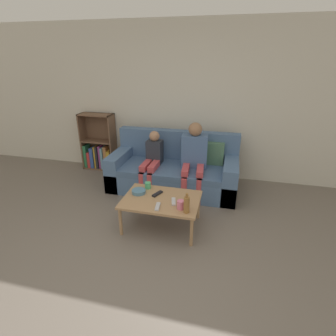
{
  "coord_description": "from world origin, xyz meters",
  "views": [
    {
      "loc": [
        0.81,
        -1.71,
        2.04
      ],
      "look_at": [
        0.0,
        1.58,
        0.59
      ],
      "focal_mm": 28.0,
      "sensor_mm": 36.0,
      "label": 1
    }
  ],
  "objects_px": {
    "bookshelf": "(99,149)",
    "snack_bowl": "(139,191)",
    "person_child": "(152,158)",
    "cup_far": "(148,185)",
    "tv_remote_1": "(157,194)",
    "bottle": "(187,204)",
    "person_adult": "(194,154)",
    "tv_remote_2": "(174,202)",
    "coffee_table": "(161,201)",
    "tv_remote_0": "(158,207)",
    "cup_near": "(181,205)",
    "couch": "(174,171)"
  },
  "relations": [
    {
      "from": "coffee_table",
      "to": "couch",
      "type": "bearing_deg",
      "value": 94.15
    },
    {
      "from": "cup_near",
      "to": "person_child",
      "type": "bearing_deg",
      "value": 120.95
    },
    {
      "from": "cup_far",
      "to": "tv_remote_0",
      "type": "bearing_deg",
      "value": -59.34
    },
    {
      "from": "person_child",
      "to": "snack_bowl",
      "type": "distance_m",
      "value": 0.93
    },
    {
      "from": "couch",
      "to": "tv_remote_1",
      "type": "distance_m",
      "value": 1.04
    },
    {
      "from": "snack_bowl",
      "to": "bottle",
      "type": "height_order",
      "value": "bottle"
    },
    {
      "from": "coffee_table",
      "to": "bottle",
      "type": "bearing_deg",
      "value": -32.43
    },
    {
      "from": "bookshelf",
      "to": "snack_bowl",
      "type": "bearing_deg",
      "value": -48.25
    },
    {
      "from": "coffee_table",
      "to": "snack_bowl",
      "type": "distance_m",
      "value": 0.34
    },
    {
      "from": "person_adult",
      "to": "person_child",
      "type": "xyz_separation_m",
      "value": [
        -0.66,
        -0.05,
        -0.11
      ]
    },
    {
      "from": "couch",
      "to": "bottle",
      "type": "height_order",
      "value": "couch"
    },
    {
      "from": "coffee_table",
      "to": "tv_remote_0",
      "type": "xyz_separation_m",
      "value": [
        0.01,
        -0.21,
        0.05
      ]
    },
    {
      "from": "person_adult",
      "to": "snack_bowl",
      "type": "height_order",
      "value": "person_adult"
    },
    {
      "from": "cup_far",
      "to": "tv_remote_1",
      "type": "xyz_separation_m",
      "value": [
        0.17,
        -0.14,
        -0.03
      ]
    },
    {
      "from": "person_adult",
      "to": "tv_remote_0",
      "type": "height_order",
      "value": "person_adult"
    },
    {
      "from": "tv_remote_1",
      "to": "bottle",
      "type": "bearing_deg",
      "value": -13.04
    },
    {
      "from": "couch",
      "to": "tv_remote_2",
      "type": "xyz_separation_m",
      "value": [
        0.25,
        -1.18,
        0.12
      ]
    },
    {
      "from": "coffee_table",
      "to": "cup_near",
      "type": "relative_size",
      "value": 9.15
    },
    {
      "from": "tv_remote_2",
      "to": "tv_remote_0",
      "type": "bearing_deg",
      "value": -149.2
    },
    {
      "from": "couch",
      "to": "bottle",
      "type": "distance_m",
      "value": 1.44
    },
    {
      "from": "coffee_table",
      "to": "tv_remote_1",
      "type": "distance_m",
      "value": 0.13
    },
    {
      "from": "couch",
      "to": "tv_remote_2",
      "type": "distance_m",
      "value": 1.21
    },
    {
      "from": "couch",
      "to": "person_adult",
      "type": "distance_m",
      "value": 0.49
    },
    {
      "from": "bookshelf",
      "to": "person_child",
      "type": "xyz_separation_m",
      "value": [
        1.27,
        -0.61,
        0.14
      ]
    },
    {
      "from": "snack_bowl",
      "to": "bottle",
      "type": "bearing_deg",
      "value": -23.95
    },
    {
      "from": "couch",
      "to": "cup_far",
      "type": "height_order",
      "value": "couch"
    },
    {
      "from": "person_adult",
      "to": "bottle",
      "type": "xyz_separation_m",
      "value": [
        0.11,
        -1.27,
        -0.14
      ]
    },
    {
      "from": "tv_remote_0",
      "to": "couch",
      "type": "bearing_deg",
      "value": 86.86
    },
    {
      "from": "cup_far",
      "to": "tv_remote_1",
      "type": "bearing_deg",
      "value": -38.75
    },
    {
      "from": "cup_far",
      "to": "person_child",
      "type": "bearing_deg",
      "value": 102.49
    },
    {
      "from": "tv_remote_1",
      "to": "person_child",
      "type": "bearing_deg",
      "value": 134.11
    },
    {
      "from": "tv_remote_1",
      "to": "cup_near",
      "type": "bearing_deg",
      "value": -12.81
    },
    {
      "from": "tv_remote_0",
      "to": "cup_near",
      "type": "bearing_deg",
      "value": 0.94
    },
    {
      "from": "tv_remote_1",
      "to": "tv_remote_2",
      "type": "xyz_separation_m",
      "value": [
        0.24,
        -0.14,
        0.0
      ]
    },
    {
      "from": "coffee_table",
      "to": "bottle",
      "type": "xyz_separation_m",
      "value": [
        0.36,
        -0.23,
        0.14
      ]
    },
    {
      "from": "person_adult",
      "to": "cup_far",
      "type": "height_order",
      "value": "person_adult"
    },
    {
      "from": "couch",
      "to": "cup_near",
      "type": "bearing_deg",
      "value": -74.4
    },
    {
      "from": "tv_remote_0",
      "to": "bottle",
      "type": "height_order",
      "value": "bottle"
    },
    {
      "from": "bookshelf",
      "to": "tv_remote_1",
      "type": "xyz_separation_m",
      "value": [
        1.61,
        -1.51,
        0.02
      ]
    },
    {
      "from": "snack_bowl",
      "to": "person_child",
      "type": "bearing_deg",
      "value": 95.85
    },
    {
      "from": "tv_remote_0",
      "to": "tv_remote_2",
      "type": "distance_m",
      "value": 0.22
    },
    {
      "from": "bookshelf",
      "to": "tv_remote_2",
      "type": "distance_m",
      "value": 2.48
    },
    {
      "from": "tv_remote_0",
      "to": "tv_remote_1",
      "type": "relative_size",
      "value": 1.0
    },
    {
      "from": "couch",
      "to": "tv_remote_0",
      "type": "relative_size",
      "value": 11.72
    },
    {
      "from": "cup_near",
      "to": "tv_remote_1",
      "type": "distance_m",
      "value": 0.44
    },
    {
      "from": "tv_remote_1",
      "to": "bottle",
      "type": "distance_m",
      "value": 0.55
    },
    {
      "from": "tv_remote_1",
      "to": "bottle",
      "type": "relative_size",
      "value": 0.72
    },
    {
      "from": "couch",
      "to": "snack_bowl",
      "type": "height_order",
      "value": "couch"
    },
    {
      "from": "tv_remote_0",
      "to": "tv_remote_1",
      "type": "height_order",
      "value": "same"
    },
    {
      "from": "tv_remote_0",
      "to": "coffee_table",
      "type": "bearing_deg",
      "value": 86.01
    }
  ]
}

